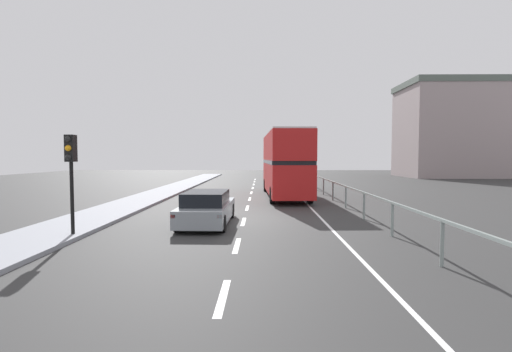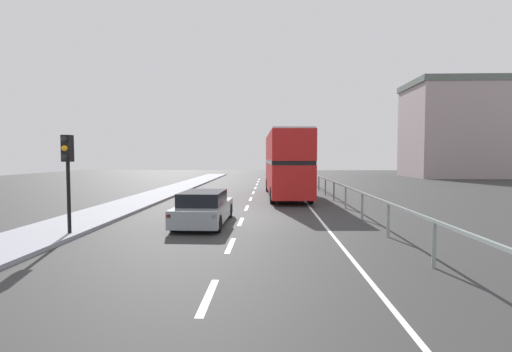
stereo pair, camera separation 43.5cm
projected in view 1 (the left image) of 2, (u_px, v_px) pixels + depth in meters
ground_plane at (244, 221)px, 16.04m from camera, size 75.94×120.00×0.10m
near_sidewalk_kerb at (92, 218)px, 16.12m from camera, size 2.76×80.00×0.14m
lane_paint_markings at (281, 198)px, 24.58m from camera, size 3.56×46.00×0.01m
bridge_side_railing at (328, 183)px, 24.89m from camera, size 0.10×42.00×1.20m
distant_building_block at (482, 130)px, 50.12m from camera, size 21.41×9.69×12.81m
double_decker_bus_red at (285, 163)px, 25.25m from camera, size 2.85×10.79×4.38m
hatchback_car_near at (207, 208)px, 14.95m from camera, size 1.93×4.63×1.36m
traffic_signal_pole at (71, 160)px, 12.31m from camera, size 0.30×0.42×3.34m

